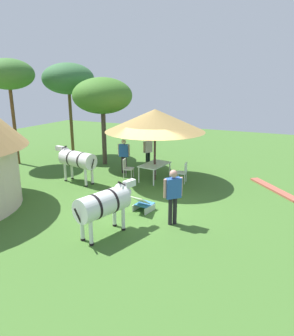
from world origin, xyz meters
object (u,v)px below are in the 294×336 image
(guest_beside_umbrella, at_px, (124,153))
(guest_behind_table, at_px, (148,149))
(striped_lounge_chair, at_px, (143,204))
(acacia_tree_far_lawn, at_px, (102,96))
(zebra_by_umbrella, at_px, (77,160))
(patio_chair_near_hut, at_px, (127,167))
(patio_chair_east_end, at_px, (183,171))
(shade_umbrella, at_px, (155,120))
(standing_watcher, at_px, (173,192))
(acacia_tree_left_background, at_px, (68,79))
(acacia_tree_behind_hut, at_px, (8,75))
(patio_dining_table, at_px, (155,166))
(zebra_nearest_camera, at_px, (104,204))

(guest_beside_umbrella, bearing_deg, guest_behind_table, -126.67)
(striped_lounge_chair, bearing_deg, acacia_tree_far_lawn, 143.85)
(guest_behind_table, xyz_separation_m, zebra_by_umbrella, (-3.43, 1.79, 0.06))
(patio_chair_near_hut, relative_size, guest_beside_umbrella, 0.55)
(patio_chair_near_hut, distance_m, patio_chair_east_end, 2.59)
(guest_beside_umbrella, distance_m, zebra_by_umbrella, 2.40)
(shade_umbrella, relative_size, standing_watcher, 2.45)
(zebra_by_umbrella, relative_size, acacia_tree_far_lawn, 0.53)
(acacia_tree_left_background, bearing_deg, striped_lounge_chair, -127.70)
(acacia_tree_left_background, xyz_separation_m, acacia_tree_behind_hut, (-2.90, 1.37, 0.20))
(standing_watcher, bearing_deg, patio_dining_table, 74.66)
(standing_watcher, distance_m, striped_lounge_chair, 1.58)
(standing_watcher, bearing_deg, patio_chair_near_hut, 88.86)
(acacia_tree_far_lawn, bearing_deg, guest_behind_table, -83.18)
(zebra_nearest_camera, relative_size, acacia_tree_behind_hut, 0.41)
(patio_chair_east_end, relative_size, guest_behind_table, 0.56)
(guest_behind_table, height_order, acacia_tree_left_background, acacia_tree_left_background)
(zebra_nearest_camera, distance_m, zebra_by_umbrella, 5.08)
(patio_dining_table, distance_m, acacia_tree_left_background, 7.79)
(standing_watcher, distance_m, acacia_tree_left_background, 11.20)
(patio_chair_east_end, distance_m, standing_watcher, 4.15)
(acacia_tree_left_background, relative_size, acacia_tree_behind_hut, 0.98)
(patio_dining_table, xyz_separation_m, zebra_by_umbrella, (-1.74, 2.91, 0.37))
(patio_chair_near_hut, distance_m, acacia_tree_far_lawn, 4.13)
(patio_chair_near_hut, distance_m, striped_lounge_chair, 3.80)
(patio_chair_near_hut, bearing_deg, striped_lounge_chair, 24.30)
(patio_chair_east_end, height_order, acacia_tree_left_background, acacia_tree_left_background)
(patio_chair_east_end, xyz_separation_m, acacia_tree_behind_hut, (-0.66, 9.06, 4.06))
(shade_umbrella, distance_m, patio_dining_table, 2.01)
(patio_chair_east_end, bearing_deg, patio_chair_near_hut, 92.53)
(patio_dining_table, distance_m, guest_beside_umbrella, 1.83)
(guest_beside_umbrella, xyz_separation_m, standing_watcher, (-4.19, -4.04, 0.07))
(zebra_nearest_camera, bearing_deg, guest_behind_table, 122.08)
(standing_watcher, height_order, zebra_by_umbrella, standing_watcher)
(guest_behind_table, bearing_deg, patio_chair_east_end, 83.04)
(zebra_by_umbrella, xyz_separation_m, acacia_tree_far_lawn, (3.15, 0.61, 2.51))
(guest_beside_umbrella, distance_m, acacia_tree_behind_hut, 7.05)
(standing_watcher, xyz_separation_m, zebra_by_umbrella, (2.08, 5.19, -0.02))
(zebra_nearest_camera, bearing_deg, acacia_tree_far_lawn, 139.65)
(patio_chair_near_hut, relative_size, acacia_tree_far_lawn, 0.20)
(guest_beside_umbrella, distance_m, acacia_tree_left_background, 6.10)
(patio_dining_table, height_order, striped_lounge_chair, patio_dining_table)
(zebra_by_umbrella, height_order, acacia_tree_far_lawn, acacia_tree_far_lawn)
(guest_behind_table, bearing_deg, striped_lounge_chair, 48.49)
(patio_chair_near_hut, xyz_separation_m, zebra_by_umbrella, (-1.46, 1.64, 0.51))
(zebra_by_umbrella, bearing_deg, acacia_tree_far_lawn, 21.54)
(guest_behind_table, relative_size, zebra_by_umbrella, 0.69)
(patio_dining_table, height_order, standing_watcher, standing_watcher)
(acacia_tree_far_lawn, bearing_deg, acacia_tree_behind_hut, 114.07)
(shade_umbrella, relative_size, patio_chair_near_hut, 4.79)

